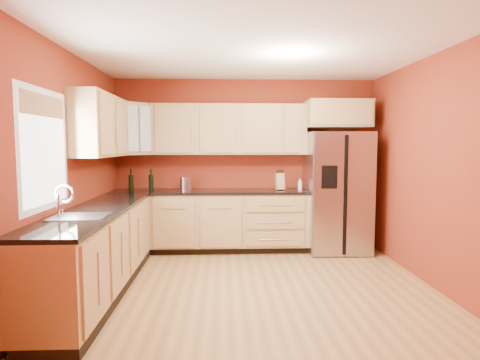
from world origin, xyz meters
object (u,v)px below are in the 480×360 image
(wine_bottle_a, at_px, (131,180))
(soap_dispenser, at_px, (300,184))
(refrigerator, at_px, (337,192))
(canister_left, at_px, (187,183))
(knife_block, at_px, (280,182))

(wine_bottle_a, distance_m, soap_dispenser, 2.50)
(refrigerator, bearing_deg, canister_left, 176.93)
(canister_left, bearing_deg, knife_block, -1.38)
(wine_bottle_a, relative_size, soap_dispenser, 1.88)
(soap_dispenser, bearing_deg, knife_block, 168.69)
(wine_bottle_a, xyz_separation_m, knife_block, (2.21, 0.04, -0.04))
(wine_bottle_a, distance_m, knife_block, 2.21)
(refrigerator, bearing_deg, knife_block, 174.15)
(soap_dispenser, bearing_deg, canister_left, 176.86)
(knife_block, xyz_separation_m, soap_dispenser, (0.30, -0.06, -0.04))
(refrigerator, height_order, soap_dispenser, refrigerator)
(wine_bottle_a, bearing_deg, canister_left, 5.10)
(canister_left, relative_size, knife_block, 0.82)
(canister_left, relative_size, soap_dispenser, 1.17)
(refrigerator, bearing_deg, soap_dispenser, 177.15)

